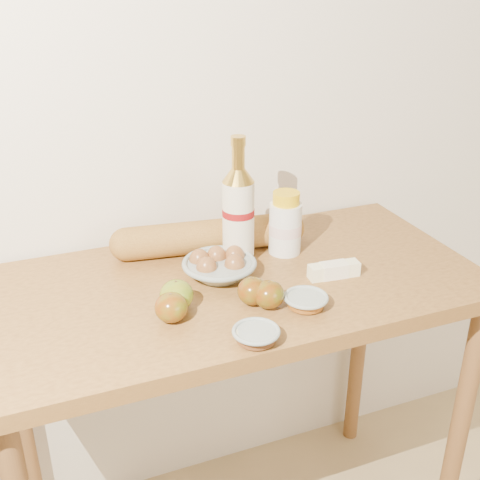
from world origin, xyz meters
name	(u,v)px	position (x,y,z in m)	size (l,w,h in m)	color
back_wall	(189,88)	(0.00, 1.51, 1.30)	(3.50, 0.02, 2.60)	silver
table	(236,323)	(0.00, 1.18, 0.78)	(1.20, 0.60, 0.90)	#9E6C33
bourbon_bottle	(238,213)	(0.04, 1.27, 1.03)	(0.11, 0.11, 0.33)	beige
cream_bottle	(285,225)	(0.18, 1.27, 0.98)	(0.10, 0.10, 0.17)	white
egg_bowl	(219,266)	(-0.03, 1.22, 0.93)	(0.21, 0.21, 0.06)	gray
baguette	(210,236)	(-0.01, 1.35, 0.94)	(0.53, 0.16, 0.09)	#AA7834
apple_yellowgreen	(177,295)	(-0.17, 1.10, 0.93)	(0.08, 0.08, 0.07)	olive
apple_redgreen_front	(171,307)	(-0.19, 1.06, 0.93)	(0.08, 0.08, 0.07)	#941308
apple_redgreen_right	(253,291)	(0.00, 1.06, 0.93)	(0.08, 0.08, 0.06)	maroon
sugar_bowl	(256,335)	(-0.05, 0.93, 0.92)	(0.10, 0.10, 0.03)	gray
syrup_bowl	(306,301)	(0.10, 1.01, 0.92)	(0.12, 0.12, 0.03)	#919E98
butter_stick	(334,270)	(0.23, 1.11, 0.92)	(0.13, 0.05, 0.04)	#FAF6C1
apple_extra	(269,295)	(0.02, 1.04, 0.93)	(0.08, 0.08, 0.06)	maroon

